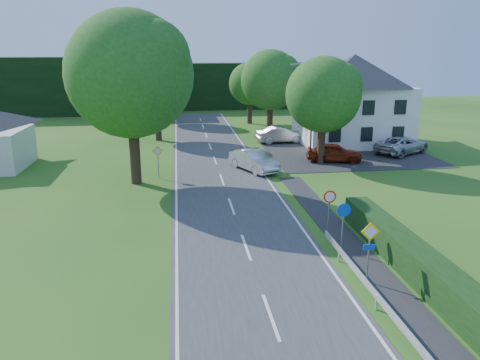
{
  "coord_description": "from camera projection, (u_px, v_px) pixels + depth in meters",
  "views": [
    {
      "loc": [
        -2.97,
        -8.16,
        9.03
      ],
      "look_at": [
        0.3,
        16.4,
        2.1
      ],
      "focal_mm": 35.0,
      "sensor_mm": 36.0,
      "label": 1
    }
  ],
  "objects": [
    {
      "name": "tree_left_far",
      "position": [
        157.0,
        98.0,
        46.99
      ],
      "size": [
        7.0,
        7.0,
        8.58
      ],
      "primitive_type": null,
      "color": "#1C5419",
      "rests_on": "ground"
    },
    {
      "name": "sign_priority_left",
      "position": [
        158.0,
        155.0,
        33.41
      ],
      "size": [
        0.78,
        0.09,
        2.44
      ],
      "color": "gray",
      "rests_on": "ground"
    },
    {
      "name": "treeline_right",
      "position": [
        247.0,
        86.0,
        73.67
      ],
      "size": [
        30.0,
        5.0,
        7.0
      ],
      "primitive_type": "cube",
      "color": "black",
      "rests_on": "ground"
    },
    {
      "name": "sign_speed_limit",
      "position": [
        329.0,
        202.0,
        23.05
      ],
      "size": [
        0.64,
        0.11,
        2.37
      ],
      "color": "gray",
      "rests_on": "ground"
    },
    {
      "name": "tree_main",
      "position": [
        132.0,
        99.0,
        31.18
      ],
      "size": [
        9.4,
        9.4,
        11.64
      ],
      "primitive_type": null,
      "color": "#1C5419",
      "rests_on": "ground"
    },
    {
      "name": "house_white",
      "position": [
        353.0,
        99.0,
        45.56
      ],
      "size": [
        10.6,
        8.4,
        8.6
      ],
      "color": "white",
      "rests_on": "ground"
    },
    {
      "name": "line_edge_left",
      "position": [
        176.0,
        198.0,
        29.26
      ],
      "size": [
        0.12,
        80.0,
        0.01
      ],
      "primitive_type": "cube",
      "color": "white",
      "rests_on": "road"
    },
    {
      "name": "tree_right_far",
      "position": [
        270.0,
        93.0,
        50.36
      ],
      "size": [
        7.4,
        7.4,
        9.09
      ],
      "primitive_type": null,
      "color": "#1C5419",
      "rests_on": "ground"
    },
    {
      "name": "parasol",
      "position": [
        306.0,
        137.0,
        43.96
      ],
      "size": [
        2.94,
        2.97,
        2.18
      ],
      "primitive_type": "imported",
      "rotation": [
        0.0,
        0.0,
        -0.27
      ],
      "color": "#A3210D",
      "rests_on": "parking_pad"
    },
    {
      "name": "tree_right_mid",
      "position": [
        323.0,
        111.0,
        37.25
      ],
      "size": [
        7.0,
        7.0,
        8.58
      ],
      "primitive_type": null,
      "color": "#1C5419",
      "rests_on": "ground"
    },
    {
      "name": "tree_left_back",
      "position": [
        165.0,
        91.0,
        58.58
      ],
      "size": [
        6.6,
        6.6,
        8.07
      ],
      "primitive_type": null,
      "color": "#1C5419",
      "rests_on": "ground"
    },
    {
      "name": "motorcycle",
      "position": [
        235.0,
        153.0,
        39.95
      ],
      "size": [
        1.23,
        1.79,
        0.89
      ],
      "primitive_type": "imported",
      "rotation": [
        0.0,
        0.0,
        -0.41
      ],
      "color": "black",
      "rests_on": "road"
    },
    {
      "name": "line_edge_right",
      "position": [
        278.0,
        194.0,
        30.09
      ],
      "size": [
        0.12,
        80.0,
        0.01
      ],
      "primitive_type": "cube",
      "color": "white",
      "rests_on": "road"
    },
    {
      "name": "parked_car_silver_a",
      "position": [
        281.0,
        135.0,
        46.56
      ],
      "size": [
        4.94,
        2.11,
        1.59
      ],
      "primitive_type": "imported",
      "rotation": [
        0.0,
        0.0,
        1.66
      ],
      "color": "#B1B2B6",
      "rests_on": "parking_pad"
    },
    {
      "name": "moving_car",
      "position": [
        254.0,
        160.0,
        35.79
      ],
      "size": [
        3.56,
        5.13,
        1.6
      ],
      "primitive_type": "imported",
      "rotation": [
        0.0,
        0.0,
        0.43
      ],
      "color": "silver",
      "rests_on": "road"
    },
    {
      "name": "streetlight",
      "position": [
        311.0,
        106.0,
        39.06
      ],
      "size": [
        2.03,
        0.18,
        8.0
      ],
      "color": "gray",
      "rests_on": "ground"
    },
    {
      "name": "parked_car_red",
      "position": [
        334.0,
        152.0,
        38.69
      ],
      "size": [
        4.82,
        2.8,
        1.54
      ],
      "primitive_type": "imported",
      "rotation": [
        0.0,
        0.0,
        1.34
      ],
      "color": "maroon",
      "rests_on": "parking_pad"
    },
    {
      "name": "road",
      "position": [
        228.0,
        197.0,
        29.68
      ],
      "size": [
        7.0,
        80.0,
        0.04
      ],
      "primitive_type": "cube",
      "color": "#3A3A3D",
      "rests_on": "ground"
    },
    {
      "name": "sign_roundabout",
      "position": [
        343.0,
        218.0,
        21.18
      ],
      "size": [
        0.64,
        0.08,
        2.37
      ],
      "color": "gray",
      "rests_on": "ground"
    },
    {
      "name": "parking_pad",
      "position": [
        341.0,
        150.0,
        43.62
      ],
      "size": [
        14.0,
        16.0,
        0.04
      ],
      "primitive_type": "cube",
      "color": "black",
      "rests_on": "ground"
    },
    {
      "name": "line_centre",
      "position": [
        228.0,
        196.0,
        29.68
      ],
      "size": [
        0.12,
        80.0,
        0.01
      ],
      "primitive_type": null,
      "color": "white",
      "rests_on": "road"
    },
    {
      "name": "parked_car_silver_b",
      "position": [
        402.0,
        145.0,
        41.74
      ],
      "size": [
        6.12,
        5.08,
        1.55
      ],
      "primitive_type": "imported",
      "rotation": [
        0.0,
        0.0,
        2.11
      ],
      "color": "silver",
      "rests_on": "parking_pad"
    },
    {
      "name": "sign_priority_right",
      "position": [
        370.0,
        241.0,
        18.28
      ],
      "size": [
        0.78,
        0.09,
        2.59
      ],
      "color": "gray",
      "rests_on": "ground"
    },
    {
      "name": "tree_right_back",
      "position": [
        250.0,
        93.0,
        58.07
      ],
      "size": [
        6.2,
        6.2,
        7.56
      ],
      "primitive_type": null,
      "color": "#1C5419",
      "rests_on": "ground"
    }
  ]
}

